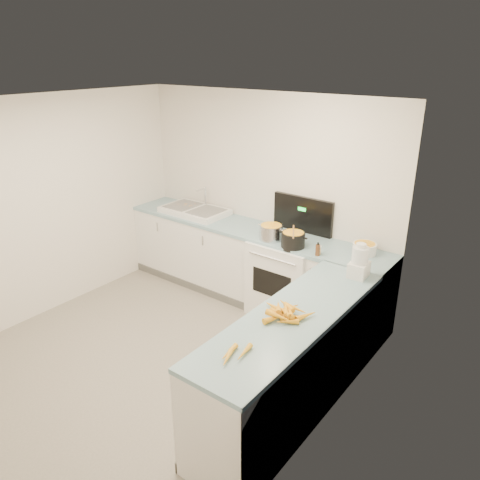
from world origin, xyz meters
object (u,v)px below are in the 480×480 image
Objects in this scene: sink at (195,211)px; steel_pot at (271,233)px; stove at (287,276)px; food_processor at (359,263)px; black_pot at (293,240)px; extract_bottle at (318,250)px; spice_jar at (319,251)px; mixing_bowl at (364,249)px.

steel_pot is at bearing -7.02° from sink.
stove is 1.27m from food_processor.
food_processor is (0.87, -0.25, 0.07)m from black_pot.
spice_jar is at bearing 100.13° from extract_bottle.
stove reaches higher than food_processor.
black_pot is at bearing 171.61° from extract_bottle.
extract_bottle is at bearing -7.05° from sink.
extract_bottle is at bearing -24.81° from stove.
food_processor is at bearing -22.62° from stove.
food_processor is (0.54, -0.20, 0.08)m from extract_bottle.
sink reaches higher than black_pot.
black_pot is 3.34× the size of spice_jar.
stove is 0.58m from steel_pot.
stove is at bearing 155.19° from extract_bottle.
extract_bottle is (0.63, -0.08, -0.02)m from steel_pot.
black_pot is at bearing -48.11° from stove.
black_pot is 0.33m from extract_bottle.
extract_bottle is at bearing -8.39° from black_pot.
steel_pot is 3.40× the size of spice_jar.
sink is at bearing 179.38° from stove.
food_processor is (0.55, -0.24, 0.11)m from spice_jar.
sink is 1.31m from steel_pot.
mixing_bowl is 3.20× the size of spice_jar.
sink is 1.94m from spice_jar.
food_processor is (1.02, -0.43, 0.61)m from stove.
stove reaches higher than mixing_bowl.
sink is 2.57× the size of food_processor.
black_pot is at bearing -6.78° from sink.
stove is at bearing 157.38° from food_processor.
steel_pot reaches higher than black_pot.
black_pot is (0.16, -0.18, 0.54)m from stove.
black_pot is at bearing 178.00° from spice_jar.
spice_jar is (-0.01, 0.04, -0.02)m from extract_bottle.
mixing_bowl is at bearing 39.18° from spice_jar.
sink reaches higher than extract_bottle.
spice_jar is (0.62, -0.04, -0.04)m from steel_pot.
stove is at bearing -0.62° from sink.
extract_bottle is at bearing 159.39° from food_processor.
mixing_bowl is (0.85, 0.12, 0.52)m from stove.
extract_bottle is at bearing -137.05° from mixing_bowl.
black_pot is at bearing -157.13° from mixing_bowl.
mixing_bowl is 0.48m from spice_jar.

